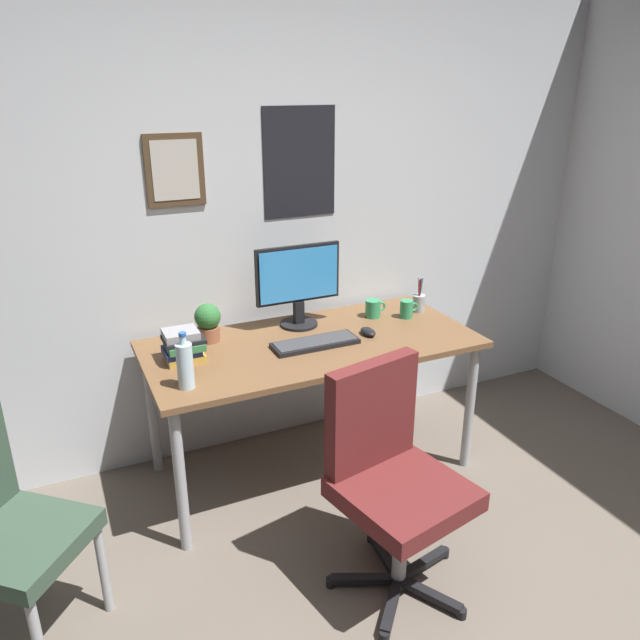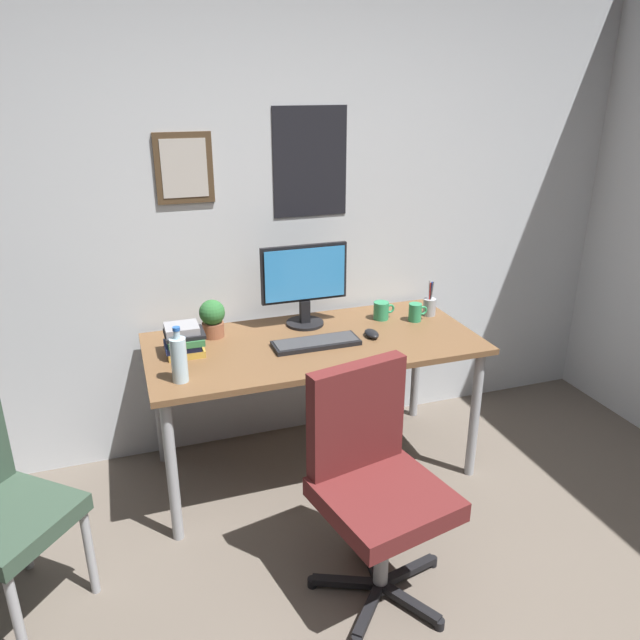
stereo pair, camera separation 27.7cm
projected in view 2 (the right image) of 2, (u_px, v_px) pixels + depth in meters
wall_back at (263, 214)px, 3.23m from camera, size 4.40×0.10×2.60m
desk at (314, 354)px, 3.08m from camera, size 1.65×0.77×0.74m
office_chair at (373, 474)px, 2.39m from camera, size 0.58×0.57×0.95m
monitor at (304, 282)px, 3.18m from camera, size 0.46×0.20×0.43m
keyboard at (316, 343)px, 3.00m from camera, size 0.43×0.15×0.03m
computer_mouse at (372, 334)px, 3.10m from camera, size 0.06×0.11×0.04m
water_bottle at (179, 359)px, 2.61m from camera, size 0.07×0.07×0.25m
coffee_mug_near at (382, 310)px, 3.32m from camera, size 0.12×0.08×0.10m
coffee_mug_far at (416, 312)px, 3.30m from camera, size 0.11×0.07×0.10m
potted_plant at (212, 317)px, 3.07m from camera, size 0.13×0.13×0.19m
pen_cup at (430, 306)px, 3.38m from camera, size 0.07×0.07×0.20m
book_stack_left at (184, 340)px, 2.88m from camera, size 0.19×0.17×0.15m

